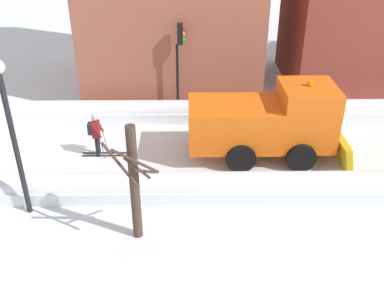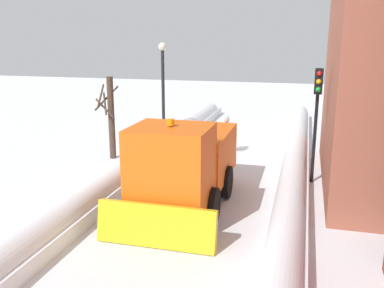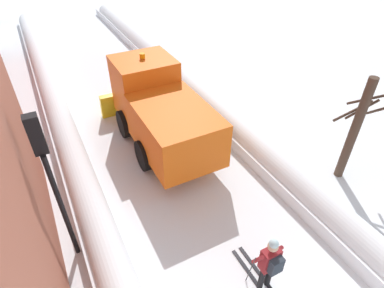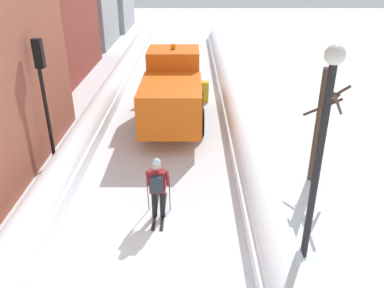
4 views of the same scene
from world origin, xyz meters
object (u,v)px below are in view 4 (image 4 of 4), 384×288
at_px(street_lamp, 324,134).
at_px(skier, 159,185).
at_px(traffic_light_pole, 45,79).
at_px(plow_truck, 174,91).
at_px(bare_tree_near, 323,125).

bearing_deg(street_lamp, skier, 156.52).
relative_size(traffic_light_pole, street_lamp, 0.84).
height_order(plow_truck, traffic_light_pole, traffic_light_pole).
relative_size(traffic_light_pole, bare_tree_near, 1.16).
height_order(skier, street_lamp, street_lamp).
bearing_deg(street_lamp, plow_truck, 113.10).
xyz_separation_m(plow_truck, traffic_light_pole, (-3.94, -3.40, 1.50)).
relative_size(skier, traffic_light_pole, 0.43).
bearing_deg(skier, plow_truck, 88.97).
xyz_separation_m(street_lamp, bare_tree_near, (1.22, 3.60, -1.30)).
relative_size(plow_truck, skier, 3.31).
bearing_deg(bare_tree_near, traffic_light_pole, 172.45).
bearing_deg(traffic_light_pole, bare_tree_near, -7.55).
distance_m(plow_truck, skier, 6.60).
bearing_deg(plow_truck, bare_tree_near, -44.07).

